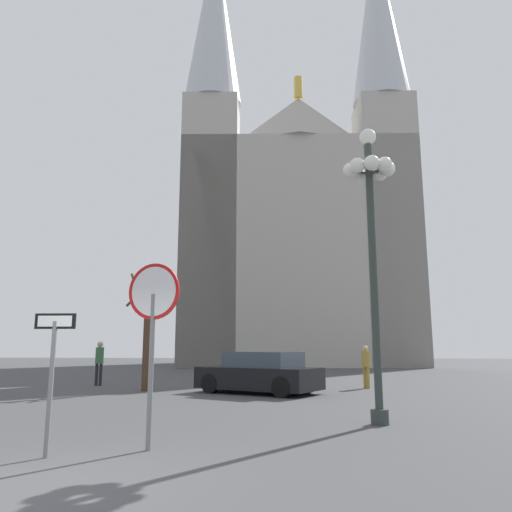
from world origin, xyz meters
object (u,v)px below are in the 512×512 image
cathedral (296,224)px  pedestrian_walking (99,359)px  stop_sign (153,315)px  street_lamp (371,214)px  one_way_arrow_sign (52,365)px  pedestrian_standing (366,363)px  parked_car_near_black (260,374)px  bare_tree (147,326)px

cathedral → pedestrian_walking: bearing=-109.9°
stop_sign → street_lamp: 5.33m
one_way_arrow_sign → pedestrian_standing: (6.04, 12.14, -0.34)m
cathedral → street_lamp: bearing=-86.8°
parked_car_near_black → pedestrian_walking: (-6.68, 2.69, 0.41)m
cathedral → bare_tree: size_ratio=9.22×
stop_sign → parked_car_near_black: (0.95, 9.18, -1.39)m
one_way_arrow_sign → bare_tree: 10.52m
cathedral → one_way_arrow_sign: (-3.42, -34.23, -10.61)m
stop_sign → street_lamp: size_ratio=0.45×
stop_sign → one_way_arrow_sign: bearing=-154.4°
street_lamp → pedestrian_standing: size_ratio=4.02×
stop_sign → pedestrian_standing: size_ratio=1.82×
pedestrian_walking → pedestrian_standing: bearing=-1.9°
cathedral → parked_car_near_black: (-1.19, -24.43, -11.24)m
cathedral → pedestrian_walking: (-7.87, -21.75, -10.83)m
stop_sign → one_way_arrow_sign: size_ratio=1.41×
street_lamp → pedestrian_walking: bearing=136.7°
bare_tree → parked_car_near_black: bearing=-7.1°
one_way_arrow_sign → pedestrian_standing: one_way_arrow_sign is taller
pedestrian_standing → street_lamp: bearing=-95.7°
cathedral → stop_sign: cathedral is taller
stop_sign → pedestrian_walking: stop_sign is taller
cathedral → pedestrian_standing: size_ratio=24.57×
cathedral → street_lamp: (1.75, -30.79, -7.52)m
cathedral → pedestrian_standing: cathedral is taller
stop_sign → one_way_arrow_sign: (-1.29, -0.62, -0.76)m
street_lamp → stop_sign: bearing=-144.0°
street_lamp → pedestrian_standing: 9.39m
cathedral → bare_tree: cathedral is taller
street_lamp → parked_car_near_black: bearing=114.7°
cathedral → bare_tree: (-5.27, -23.92, -9.63)m
parked_car_near_black → pedestrian_standing: (3.81, 2.34, 0.29)m
street_lamp → bare_tree: size_ratio=1.51×
pedestrian_standing → bare_tree: bearing=-166.9°
bare_tree → parked_car_near_black: (4.09, -0.51, -1.61)m
cathedral → parked_car_near_black: bearing=-92.8°
pedestrian_walking → street_lamp: bearing=-43.3°
street_lamp → cathedral: bearing=93.2°
one_way_arrow_sign → pedestrian_walking: one_way_arrow_sign is taller
pedestrian_walking → pedestrian_standing: size_ratio=1.11×
cathedral → one_way_arrow_sign: 36.00m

